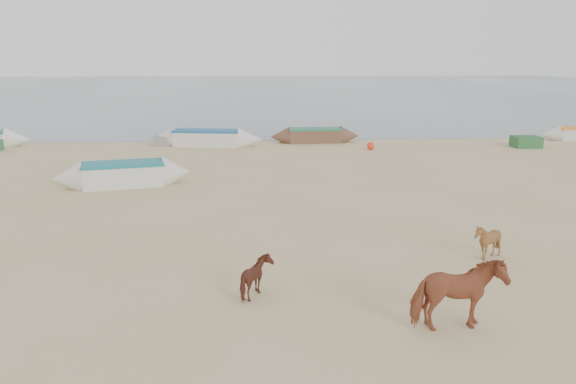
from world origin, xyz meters
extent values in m
plane|color=tan|center=(0.00, 0.00, 0.00)|extent=(140.00, 140.00, 0.00)
plane|color=slate|center=(0.00, 82.00, 0.01)|extent=(160.00, 160.00, 0.00)
imported|color=#984F31|center=(2.72, -3.47, 0.73)|extent=(1.81, 0.97, 1.47)
imported|color=brown|center=(4.96, 0.31, 0.49)|extent=(1.00, 0.92, 0.97)
imported|color=#5E2D1E|center=(-1.08, -1.66, 0.44)|extent=(0.78, 0.90, 0.89)
sphere|color=red|center=(5.73, 18.03, 0.22)|extent=(0.44, 0.44, 0.44)
cube|color=gray|center=(-6.23, 20.51, 0.28)|extent=(1.20, 1.10, 0.56)
cube|color=#2A5E31|center=(14.98, 18.28, 0.32)|extent=(1.50, 1.20, 0.64)
camera|label=1|loc=(-1.22, -13.18, 5.17)|focal=35.00mm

